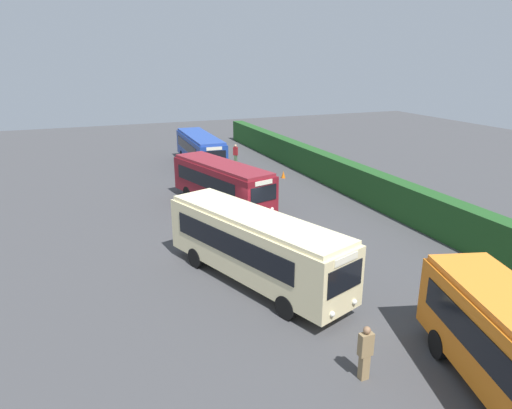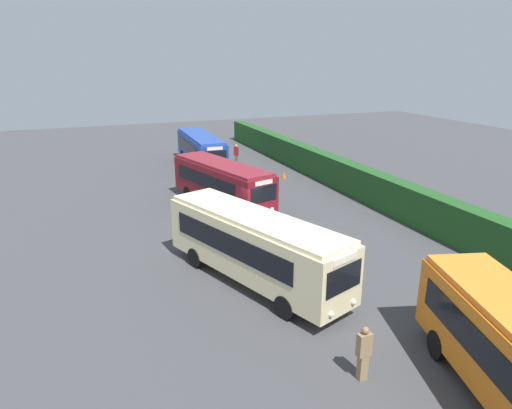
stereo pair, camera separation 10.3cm
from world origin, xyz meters
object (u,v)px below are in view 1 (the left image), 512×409
object	(u,v)px
bus_maroon	(222,182)
bus_cream	(255,244)
traffic_cone	(283,175)
bus_blue	(200,148)
person_left	(236,154)
person_center	(365,351)

from	to	relation	value
bus_maroon	bus_cream	bearing A→B (deg)	-26.13
bus_cream	traffic_cone	xyz separation A→B (m)	(-16.88, 9.32, -1.59)
bus_blue	person_left	size ratio (longest dim) A/B	5.31
bus_maroon	bus_cream	xyz separation A→B (m)	(11.30, -2.05, 0.10)
bus_maroon	traffic_cone	distance (m)	9.28
bus_maroon	person_center	world-z (taller)	bus_maroon
bus_blue	person_left	bearing A→B (deg)	83.45
traffic_cone	person_center	bearing A→B (deg)	-19.22
bus_cream	person_center	xyz separation A→B (m)	(7.53, 0.81, -0.86)
bus_blue	traffic_cone	distance (m)	8.92
bus_blue	traffic_cone	world-z (taller)	bus_blue
bus_blue	person_left	xyz separation A→B (m)	(0.47, 3.35, -0.70)
bus_cream	person_center	bearing A→B (deg)	-13.72
person_center	traffic_cone	xyz separation A→B (m)	(-24.41, 8.51, -0.73)
traffic_cone	bus_cream	bearing A→B (deg)	-28.90
person_center	bus_maroon	bearing A→B (deg)	174.55
traffic_cone	bus_blue	bearing A→B (deg)	-142.00
bus_blue	traffic_cone	bearing A→B (deg)	39.40
bus_maroon	traffic_cone	size ratio (longest dim) A/B	15.82
bus_cream	person_left	world-z (taller)	bus_cream
bus_cream	person_left	bearing A→B (deg)	142.91
bus_blue	bus_cream	world-z (taller)	bus_cream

